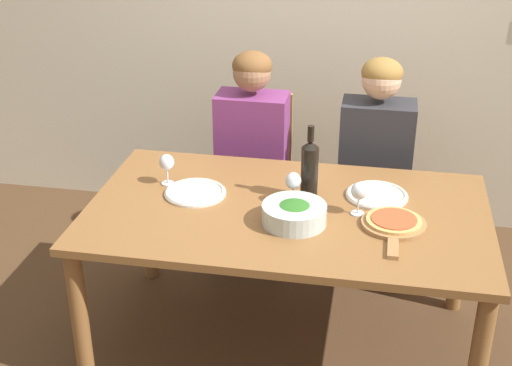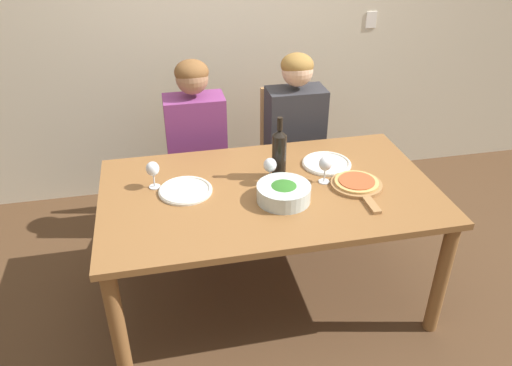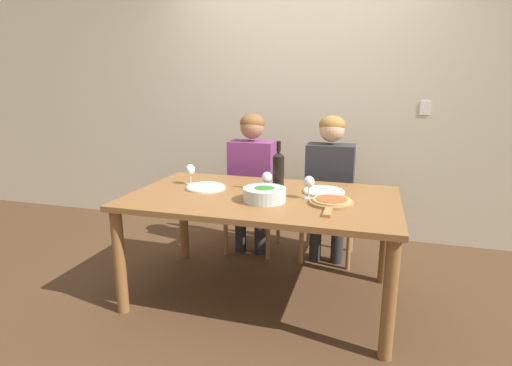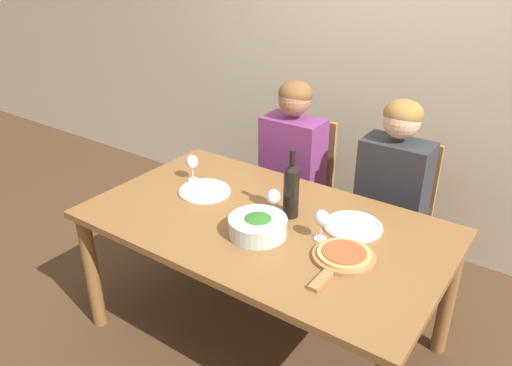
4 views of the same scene
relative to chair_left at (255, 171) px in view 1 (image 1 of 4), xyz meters
The scene contains 15 objects.
ground_plane 1.04m from the chair_left, 70.57° to the right, with size 40.00×40.00×0.00m, color #4C331E.
back_wall 1.05m from the chair_left, 60.35° to the left, with size 10.00×0.06×2.70m.
dining_table 0.93m from the chair_left, 70.57° to the right, with size 1.76×1.02×0.73m.
chair_left is the anchor object (origin of this frame).
chair_right 0.67m from the chair_left, ahead, with size 0.42×0.42×0.93m.
person_woman 0.26m from the chair_left, 90.00° to the right, with size 0.47×0.51×1.21m.
person_man 0.71m from the chair_left, ahead, with size 0.47×0.51×1.21m.
wine_bottle 0.93m from the chair_left, 62.84° to the right, with size 0.08×0.08×0.35m.
broccoli_bowl 1.08m from the chair_left, 70.39° to the right, with size 0.27×0.27×0.09m.
dinner_plate_left 0.85m from the chair_left, 99.16° to the right, with size 0.28×0.28×0.02m.
dinner_plate_right 0.99m from the chair_left, 44.49° to the right, with size 0.28×0.28×0.02m.
pizza_on_board 1.24m from the chair_left, 50.86° to the right, with size 0.27×0.41×0.04m.
wine_glass_left 0.85m from the chair_left, 111.51° to the right, with size 0.07×0.07×0.15m.
wine_glass_right 1.11m from the chair_left, 54.50° to the right, with size 0.07×0.07×0.15m.
wine_glass_centre 0.94m from the chair_left, 68.34° to the right, with size 0.07×0.07×0.15m.
Camera 1 is at (0.37, -2.74, 2.21)m, focal length 50.00 mm.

